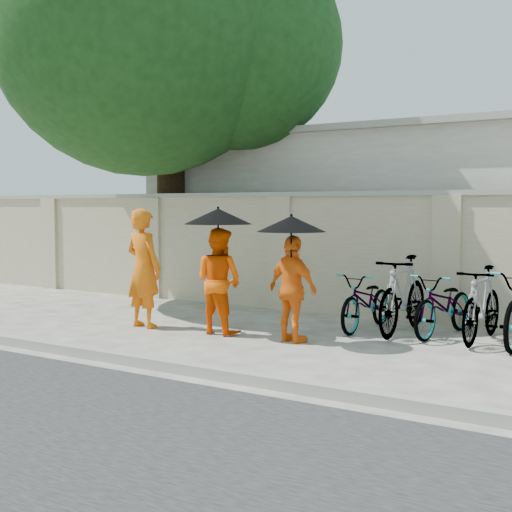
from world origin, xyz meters
The scene contains 14 objects.
ground centered at (0.00, 0.00, 0.00)m, with size 80.00×80.00×0.00m, color beige.
kerb centered at (0.00, -1.70, 0.06)m, with size 40.00×0.16×0.12m, color gray.
compound_wall centered at (1.00, 3.20, 1.00)m, with size 20.00×0.30×2.00m, color #C3BB92.
building_behind centered at (2.00, 7.00, 1.60)m, with size 14.00×6.00×3.20m, color silver.
shade_tree centered at (-3.66, 2.97, 5.10)m, with size 6.70×6.20×8.20m.
monk_left centered at (-1.75, 0.31, 0.90)m, with size 0.66×0.43×1.80m, color orange.
monk_center centered at (-0.49, 0.51, 0.76)m, with size 0.74×0.58×1.52m, color #FE5804.
parasol_center centered at (-0.44, 0.43, 1.69)m, with size 0.98×0.98×0.94m.
monk_right centered at (0.75, 0.50, 0.72)m, with size 0.85×0.35×1.44m, color orange.
parasol_right centered at (0.77, 0.42, 1.60)m, with size 0.92×0.92×0.89m.
bike_0 centered at (1.18, 1.93, 0.43)m, with size 0.57×1.64×0.86m, color #9794A6.
bike_1 centered at (1.74, 1.94, 0.56)m, with size 0.53×1.87×1.12m, color #9794A6.
bike_2 centered at (2.30, 2.08, 0.45)m, with size 0.59×1.70×0.89m, color #9794A6.
bike_3 centered at (2.86, 1.94, 0.51)m, with size 0.48×1.70×1.02m, color #9794A6.
Camera 1 is at (5.53, -7.70, 1.83)m, focal length 50.00 mm.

